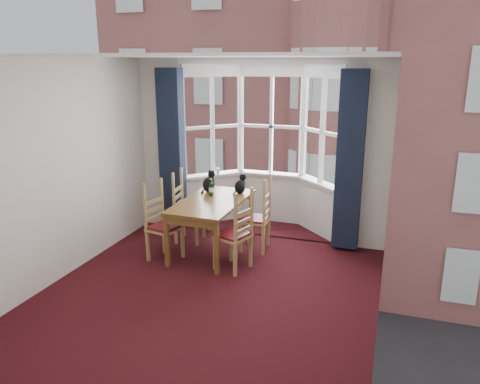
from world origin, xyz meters
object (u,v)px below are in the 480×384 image
at_px(chair_left_near, 160,227).
at_px(candle_tall, 218,171).
at_px(cat_left, 209,183).
at_px(chair_left_far, 184,212).
at_px(chair_right_far, 261,220).
at_px(cat_right, 240,186).
at_px(wine_bottle, 211,188).
at_px(dining_table, 212,206).
at_px(chair_right_near, 238,237).

height_order(chair_left_near, candle_tall, candle_tall).
relative_size(cat_left, candle_tall, 3.18).
bearing_deg(candle_tall, chair_left_far, -101.63).
bearing_deg(chair_right_far, chair_left_near, -150.28).
bearing_deg(cat_right, chair_left_near, -132.01).
height_order(chair_right_far, cat_right, cat_right).
bearing_deg(cat_left, wine_bottle, -61.45).
xyz_separation_m(wine_bottle, candle_tall, (-0.28, 1.02, 0.02)).
bearing_deg(candle_tall, chair_left_near, -97.82).
height_order(dining_table, chair_left_near, chair_left_near).
distance_m(chair_right_near, chair_right_far, 0.77).
distance_m(dining_table, chair_right_far, 0.76).
relative_size(chair_left_far, wine_bottle, 3.49).
distance_m(chair_left_near, chair_right_near, 1.20).
relative_size(cat_right, candle_tall, 2.84).
bearing_deg(chair_left_far, cat_left, 26.64).
bearing_deg(cat_left, chair_left_far, -153.36).
distance_m(dining_table, candle_tall, 1.31).
relative_size(dining_table, chair_right_far, 1.71).
distance_m(dining_table, chair_left_far, 0.68).
distance_m(chair_right_far, cat_left, 1.02).
height_order(dining_table, chair_right_far, chair_right_far).
relative_size(cat_left, cat_right, 1.12).
bearing_deg(cat_right, chair_left_far, -163.84).
distance_m(cat_left, candle_tall, 0.81).
bearing_deg(candle_tall, cat_right, -48.40).
relative_size(dining_table, cat_right, 5.06).
distance_m(cat_right, wine_bottle, 0.47).
bearing_deg(chair_right_far, chair_right_near, -96.94).
height_order(chair_left_near, wine_bottle, wine_bottle).
relative_size(chair_left_near, chair_left_far, 1.00).
height_order(chair_left_far, wine_bottle, wine_bottle).
xyz_separation_m(dining_table, chair_right_far, (0.67, 0.26, -0.23)).
bearing_deg(chair_right_near, cat_left, 130.09).
height_order(dining_table, cat_left, cat_left).
relative_size(cat_right, wine_bottle, 1.18).
xyz_separation_m(chair_left_near, cat_left, (0.40, 0.92, 0.45)).
xyz_separation_m(chair_left_near, chair_right_far, (1.29, 0.74, 0.00)).
bearing_deg(candle_tall, chair_right_far, -42.84).
bearing_deg(dining_table, chair_left_far, 156.30).
xyz_separation_m(chair_left_far, cat_left, (0.36, 0.18, 0.45)).
height_order(wine_bottle, candle_tall, wine_bottle).
distance_m(chair_right_far, candle_tall, 1.51).
xyz_separation_m(chair_right_near, cat_right, (-0.31, 1.01, 0.44)).
bearing_deg(wine_bottle, chair_left_near, -126.69).
bearing_deg(dining_table, cat_left, 116.69).
height_order(chair_left_near, chair_left_far, same).
xyz_separation_m(chair_right_far, cat_left, (-0.89, 0.18, 0.45)).
xyz_separation_m(cat_left, candle_tall, (-0.16, 0.80, 0.00)).
xyz_separation_m(chair_right_far, candle_tall, (-1.05, 0.98, 0.45)).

